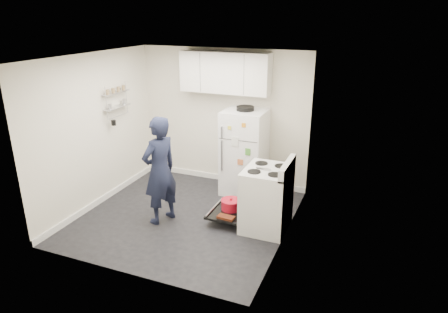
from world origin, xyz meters
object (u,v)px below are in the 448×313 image
at_px(open_oven_door, 230,208).
at_px(person, 160,171).
at_px(electric_range, 266,199).
at_px(refrigerator, 244,152).

distance_m(open_oven_door, person, 1.24).
distance_m(electric_range, person, 1.65).
xyz_separation_m(open_oven_door, person, (-0.97, -0.42, 0.64)).
distance_m(electric_range, refrigerator, 1.35).
xyz_separation_m(electric_range, open_oven_door, (-0.58, 0.03, -0.27)).
bearing_deg(open_oven_door, person, -156.53).
height_order(open_oven_door, refrigerator, refrigerator).
bearing_deg(refrigerator, electric_range, -56.64).
relative_size(open_oven_door, person, 0.42).
bearing_deg(person, electric_range, 123.99).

